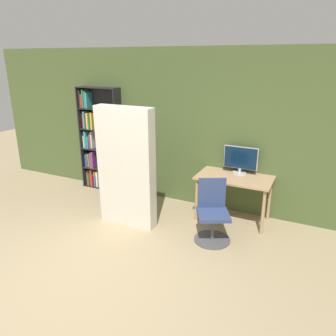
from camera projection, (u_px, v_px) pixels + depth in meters
The scene contains 7 objects.
ground_plane at pixel (75, 282), 3.88m from camera, with size 16.00×16.00×0.00m, color #9E8966.
wall_back at pixel (173, 128), 5.77m from camera, with size 8.00×0.06×2.70m.
desk at pixel (234, 183), 5.18m from camera, with size 1.17×0.66×0.74m.
monitor at pixel (241, 160), 5.23m from camera, with size 0.54×0.23×0.44m.
office_chair at pixel (212, 217), 4.70m from camera, with size 0.59×0.59×0.89m.
bookshelf at pixel (98, 141), 6.45m from camera, with size 0.86×0.25×2.01m.
mattress_near at pixel (126, 168), 4.98m from camera, with size 0.92×0.23×1.86m.
Camera 1 is at (2.42, -2.43, 2.52)m, focal length 35.00 mm.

